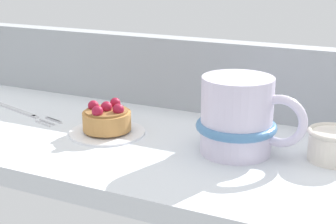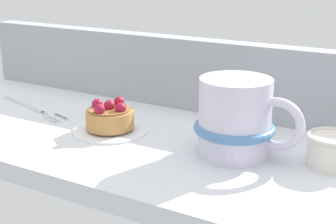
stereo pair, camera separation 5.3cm
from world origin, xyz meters
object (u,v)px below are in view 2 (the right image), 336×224
dessert_plate (110,130)px  raspberry_tart (110,117)px  coffee_mug (237,119)px  sugar_bowl (333,149)px  dessert_fork (33,107)px

dessert_plate → raspberry_tart: raspberry_tart is taller
coffee_mug → dessert_plate: bearing=-176.7°
dessert_plate → sugar_bowl: bearing=6.9°
dessert_plate → coffee_mug: coffee_mug is taller
raspberry_tart → coffee_mug: size_ratio=0.49×
dessert_plate → sugar_bowl: size_ratio=1.67×
dessert_fork → raspberry_tart: bearing=-7.5°
sugar_bowl → dessert_plate: bearing=-173.1°
dessert_fork → dessert_plate: bearing=-7.4°
dessert_fork → coffee_mug: bearing=-1.9°
dessert_plate → raspberry_tart: 1.95cm
raspberry_tart → dessert_fork: (-17.21, 2.26, -1.94)cm
dessert_fork → sugar_bowl: (46.98, 1.35, 1.80)cm
raspberry_tart → dessert_fork: size_ratio=0.38×
raspberry_tart → dessert_fork: bearing=172.5°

